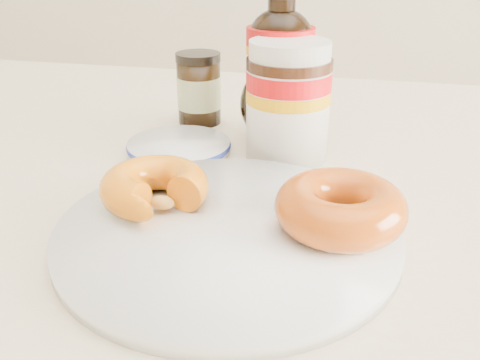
% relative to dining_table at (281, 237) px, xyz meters
% --- Properties ---
extents(dining_table, '(1.40, 0.90, 0.75)m').
position_rel_dining_table_xyz_m(dining_table, '(0.00, 0.00, 0.00)').
color(dining_table, beige).
rests_on(dining_table, ground).
extents(plate, '(0.30, 0.30, 0.01)m').
position_rel_dining_table_xyz_m(plate, '(-0.03, -0.15, 0.09)').
color(plate, white).
rests_on(plate, dining_table).
extents(donut_bitten, '(0.12, 0.12, 0.03)m').
position_rel_dining_table_xyz_m(donut_bitten, '(-0.10, -0.13, 0.12)').
color(donut_bitten, orange).
rests_on(donut_bitten, plate).
extents(donut_whole, '(0.13, 0.13, 0.04)m').
position_rel_dining_table_xyz_m(donut_whole, '(0.07, -0.14, 0.12)').
color(donut_whole, '#A53C0A').
rests_on(donut_whole, plate).
extents(nutella_jar, '(0.10, 0.10, 0.14)m').
position_rel_dining_table_xyz_m(nutella_jar, '(-0.00, 0.05, 0.16)').
color(nutella_jar, white).
rests_on(nutella_jar, dining_table).
extents(syrup_bottle, '(0.11, 0.09, 0.19)m').
position_rel_dining_table_xyz_m(syrup_bottle, '(-0.02, 0.11, 0.18)').
color(syrup_bottle, black).
rests_on(syrup_bottle, dining_table).
extents(dark_jar, '(0.06, 0.06, 0.10)m').
position_rel_dining_table_xyz_m(dark_jar, '(-0.14, 0.15, 0.13)').
color(dark_jar, black).
rests_on(dark_jar, dining_table).
extents(blue_rim_saucer, '(0.13, 0.13, 0.01)m').
position_rel_dining_table_xyz_m(blue_rim_saucer, '(-0.14, 0.04, 0.09)').
color(blue_rim_saucer, white).
rests_on(blue_rim_saucer, dining_table).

